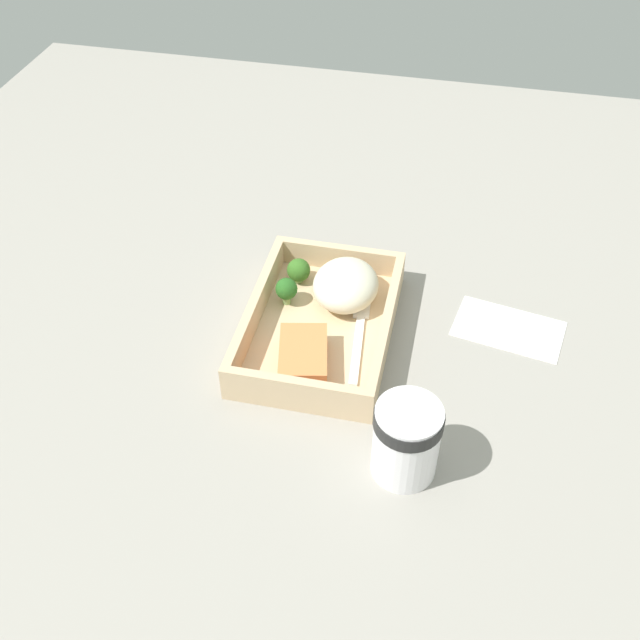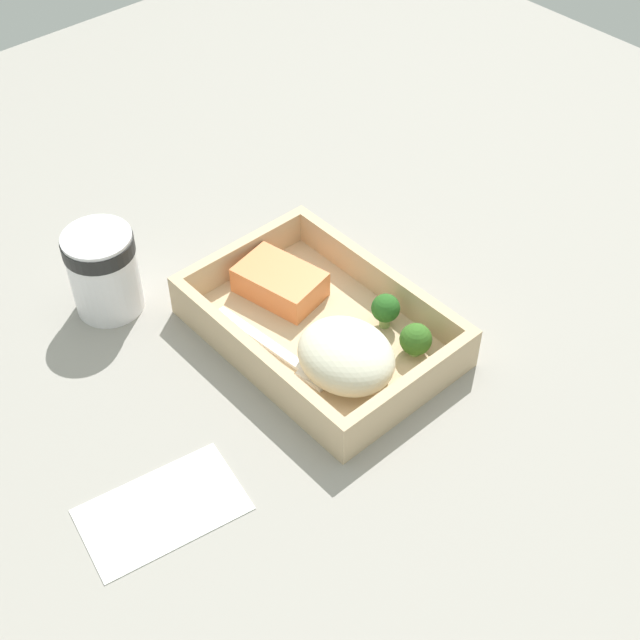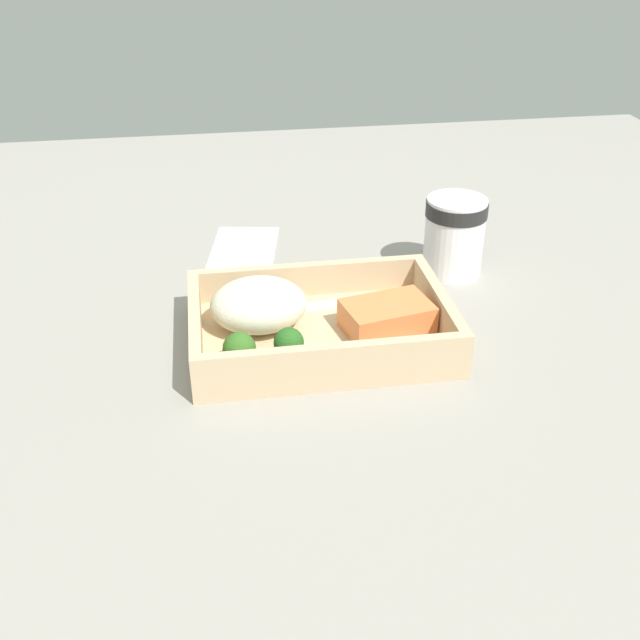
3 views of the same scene
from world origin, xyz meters
The scene contains 10 objects.
ground_plane centered at (0.00, 0.00, -1.00)cm, with size 160.00×160.00×2.00cm, color gray.
takeout_tray centered at (0.00, 0.00, 0.60)cm, with size 27.61×18.92×1.20cm, color #CDAE86.
tray_rim centered at (0.00, 0.00, 3.12)cm, with size 27.61×18.92×3.84cm.
salmon_fillet centered at (-7.22, 0.58, 2.79)cm, with size 9.23×6.00×3.17cm, color #EA7F46.
mashed_potatoes centered at (6.36, -2.23, 3.92)cm, with size 10.48×9.01×5.45cm, color beige.
broccoli_floret_1 centered at (4.04, 5.60, 3.62)cm, with size 3.06×3.06×4.07cm.
broccoli_floret_2 centered at (8.95, 5.09, 3.13)cm, with size 3.36×3.36×3.67cm.
fork centered at (-0.37, -5.36, 1.42)cm, with size 15.89×3.15×0.44cm.
paper_cup centered at (-19.19, -13.91, 5.55)cm, with size 7.62×7.62×9.92cm.
receipt_slip centered at (6.59, -24.91, 0.12)cm, with size 8.56×14.45×0.24cm, color white.
Camera 3 is at (10.83, 68.19, 43.44)cm, focal length 42.00 mm.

